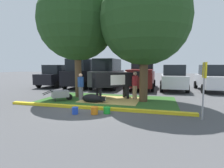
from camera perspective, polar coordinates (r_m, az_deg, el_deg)
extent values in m
plane|color=#4C4C4F|center=(8.48, -6.69, -7.57)|extent=(80.00, 80.00, 0.00)
cube|color=#2D5B23|center=(10.22, -1.54, -5.14)|extent=(7.53, 4.00, 0.02)
cube|color=yellow|center=(8.22, -5.85, -7.56)|extent=(8.73, 0.24, 0.12)
cube|color=tan|center=(10.23, -0.44, -5.05)|extent=(3.25, 2.46, 0.04)
cylinder|color=brown|center=(11.25, -10.73, 3.36)|extent=(0.40, 0.40, 2.98)
sphere|color=#23471E|center=(11.55, -11.04, 19.04)|extent=(4.68, 4.68, 4.68)
cylinder|color=#4C3823|center=(9.82, 10.05, 2.20)|extent=(0.45, 0.45, 2.70)
sphere|color=#23471E|center=(10.09, 10.38, 19.57)|extent=(4.76, 4.76, 4.76)
cube|color=black|center=(10.24, 0.26, 1.42)|extent=(2.22, 2.00, 0.80)
cube|color=white|center=(10.31, 1.02, 1.45)|extent=(1.15, 1.13, 0.56)
cylinder|color=black|center=(10.86, 6.66, 2.17)|extent=(0.69, 0.65, 0.58)
cube|color=black|center=(11.02, 8.10, 3.14)|extent=(0.50, 0.48, 0.32)
cube|color=white|center=(11.13, 8.96, 2.95)|extent=(0.22, 0.23, 0.20)
cylinder|color=black|center=(10.93, 3.84, -2.44)|extent=(0.14, 0.14, 0.77)
cylinder|color=black|center=(10.51, 5.10, -2.79)|extent=(0.14, 0.14, 0.77)
cylinder|color=black|center=(10.24, -4.71, -3.02)|extent=(0.14, 0.14, 0.77)
cylinder|color=black|center=(9.78, -3.74, -3.43)|extent=(0.14, 0.14, 0.77)
cylinder|color=black|center=(9.83, -6.10, -0.27)|extent=(0.06, 0.06, 0.70)
ellipsoid|color=black|center=(9.51, -6.36, -4.61)|extent=(1.11, 0.50, 0.48)
cube|color=black|center=(9.30, -2.92, -4.70)|extent=(0.28, 0.20, 0.22)
cube|color=silver|center=(9.26, -2.21, -4.74)|extent=(0.06, 0.10, 0.16)
cylinder|color=black|center=(9.58, -3.99, -5.60)|extent=(0.35, 0.11, 0.10)
cylinder|color=#9E7F5B|center=(10.45, 7.25, -2.71)|extent=(0.26, 0.26, 0.82)
cylinder|color=maroon|center=(10.37, 7.30, 1.08)|extent=(0.34, 0.34, 0.57)
sphere|color=tan|center=(10.35, 7.33, 3.25)|extent=(0.22, 0.22, 0.22)
cylinder|color=maroon|center=(10.17, 7.78, 1.14)|extent=(0.09, 0.09, 0.54)
cylinder|color=maroon|center=(10.57, 6.84, 1.33)|extent=(0.09, 0.09, 0.54)
cylinder|color=black|center=(11.46, 4.31, -1.92)|extent=(0.26, 0.26, 0.82)
cylinder|color=#23478C|center=(11.39, 4.33, 1.53)|extent=(0.34, 0.34, 0.56)
sphere|color=beige|center=(11.36, 4.35, 3.51)|extent=(0.22, 0.22, 0.22)
cylinder|color=#23478C|center=(11.22, 5.05, 1.60)|extent=(0.09, 0.09, 0.54)
cylinder|color=#23478C|center=(11.55, 3.64, 1.74)|extent=(0.09, 0.09, 0.54)
cylinder|color=slate|center=(10.25, -9.85, -3.02)|extent=(0.26, 0.26, 0.79)
cylinder|color=#23478C|center=(10.17, -9.92, 0.67)|extent=(0.34, 0.34, 0.54)
sphere|color=tan|center=(10.14, -9.96, 2.79)|extent=(0.21, 0.21, 0.21)
cylinder|color=#23478C|center=(10.38, -9.54, 0.93)|extent=(0.09, 0.09, 0.51)
cylinder|color=#23478C|center=(9.96, -10.32, 0.71)|extent=(0.09, 0.09, 0.51)
cube|color=gray|center=(10.38, -16.20, -3.03)|extent=(1.07, 1.04, 0.36)
cylinder|color=black|center=(10.50, -13.46, -4.06)|extent=(0.34, 0.31, 0.36)
cylinder|color=black|center=(10.60, -17.95, -4.43)|extent=(0.04, 0.04, 0.24)
cylinder|color=black|center=(10.17, -17.62, -4.86)|extent=(0.04, 0.04, 0.24)
cylinder|color=black|center=(10.49, -19.92, -2.39)|extent=(0.43, 0.37, 0.23)
cylinder|color=black|center=(10.06, -19.67, -2.72)|extent=(0.43, 0.37, 0.23)
cylinder|color=#99999E|center=(7.22, 27.12, -2.25)|extent=(0.06, 0.06, 2.06)
cube|color=yellow|center=(7.16, 27.42, 3.95)|extent=(0.06, 0.44, 0.56)
cylinder|color=blue|center=(7.53, -11.65, -8.33)|extent=(0.25, 0.25, 0.27)
torus|color=blue|center=(7.49, -11.68, -7.32)|extent=(0.27, 0.27, 0.02)
cylinder|color=orange|center=(7.38, -5.63, -8.44)|extent=(0.29, 0.29, 0.29)
torus|color=orange|center=(7.34, -5.64, -7.33)|extent=(0.32, 0.32, 0.02)
cylinder|color=green|center=(7.46, -1.64, -8.42)|extent=(0.29, 0.29, 0.25)
torus|color=green|center=(7.43, -1.64, -7.49)|extent=(0.31, 0.31, 0.02)
cube|color=black|center=(17.77, -17.27, 1.80)|extent=(1.81, 4.40, 0.90)
cube|color=black|center=(17.73, -17.35, 4.54)|extent=(1.59, 2.20, 0.80)
cylinder|color=black|center=(19.49, -17.22, 0.81)|extent=(0.22, 0.64, 0.64)
cylinder|color=black|center=(18.59, -12.53, 0.70)|extent=(0.22, 0.64, 0.64)
cylinder|color=black|center=(17.15, -22.32, -0.03)|extent=(0.22, 0.64, 0.64)
cylinder|color=black|center=(16.12, -17.23, -0.21)|extent=(0.22, 0.64, 0.64)
cube|color=black|center=(16.32, -9.38, 2.17)|extent=(1.91, 4.60, 1.20)
cube|color=black|center=(16.29, -9.45, 6.03)|extent=(1.68, 3.20, 1.00)
cylinder|color=black|center=(18.12, -10.13, 0.62)|extent=(0.22, 0.64, 0.64)
cylinder|color=black|center=(17.40, -4.46, 0.48)|extent=(0.22, 0.64, 0.64)
cylinder|color=black|center=(15.48, -14.84, -0.39)|extent=(0.22, 0.64, 0.64)
cylinder|color=black|center=(14.63, -8.37, -0.61)|extent=(0.22, 0.64, 0.64)
cube|color=#3D3D42|center=(15.55, -1.36, 2.06)|extent=(1.91, 4.60, 1.20)
cube|color=black|center=(15.51, -1.37, 6.12)|extent=(1.68, 3.20, 1.00)
cylinder|color=black|center=(17.30, -2.97, 0.45)|extent=(0.22, 0.64, 0.64)
cylinder|color=black|center=(16.81, 3.20, 0.29)|extent=(0.22, 0.64, 0.64)
cylinder|color=black|center=(14.50, -6.63, -0.64)|extent=(0.22, 0.64, 0.64)
cylinder|color=black|center=(13.91, 0.66, -0.88)|extent=(0.22, 0.64, 0.64)
cube|color=maroon|center=(15.53, 9.41, 1.79)|extent=(2.01, 5.40, 1.10)
cube|color=black|center=(16.43, 9.81, 5.67)|extent=(1.84, 1.80, 1.00)
cube|color=maroon|center=(14.29, 8.98, 4.13)|extent=(1.90, 2.70, 0.24)
cylinder|color=black|center=(17.43, 6.69, 0.46)|extent=(0.22, 0.64, 0.64)
cylinder|color=black|center=(17.26, 13.27, 0.29)|extent=(0.22, 0.64, 0.64)
cylinder|color=black|center=(13.99, 4.58, -0.86)|extent=(0.22, 0.64, 0.64)
cylinder|color=black|center=(13.77, 12.79, -1.10)|extent=(0.22, 0.64, 0.64)
cube|color=silver|center=(15.14, 18.89, 1.06)|extent=(1.81, 4.40, 0.90)
cube|color=black|center=(15.10, 19.00, 4.28)|extent=(1.59, 2.20, 0.80)
cylinder|color=black|center=(16.58, 15.41, 0.01)|extent=(0.22, 0.64, 0.64)
cylinder|color=black|center=(16.69, 21.60, -0.16)|extent=(0.22, 0.64, 0.64)
cylinder|color=black|center=(13.73, 15.47, -1.19)|extent=(0.22, 0.64, 0.64)
cylinder|color=black|center=(13.87, 22.93, -1.38)|extent=(0.22, 0.64, 0.64)
cube|color=silver|center=(15.82, 29.27, 0.82)|extent=(1.81, 4.40, 0.90)
cube|color=black|center=(15.77, 29.43, 3.89)|extent=(1.59, 2.20, 0.80)
cylinder|color=black|center=(17.06, 25.09, -0.18)|extent=(0.22, 0.64, 0.64)
cylinder|color=black|center=(17.46, 30.92, -0.34)|extent=(0.22, 0.64, 0.64)
cylinder|color=black|center=(14.27, 27.07, -1.37)|extent=(0.22, 0.64, 0.64)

